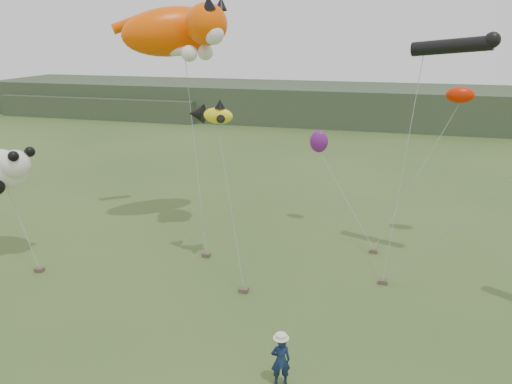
{
  "coord_description": "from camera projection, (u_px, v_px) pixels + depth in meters",
  "views": [
    {
      "loc": [
        3.85,
        -13.28,
        9.8
      ],
      "look_at": [
        -0.57,
        3.0,
        4.4
      ],
      "focal_mm": 35.0,
      "sensor_mm": 36.0,
      "label": 1
    }
  ],
  "objects": [
    {
      "name": "misc_kites",
      "position": [
        385.0,
        120.0,
        24.12
      ],
      "size": [
        7.53,
        1.22,
        3.56
      ],
      "color": "red",
      "rests_on": "ground"
    },
    {
      "name": "headland",
      "position": [
        329.0,
        104.0,
        57.42
      ],
      "size": [
        90.0,
        13.0,
        4.0
      ],
      "color": "#2D3D28",
      "rests_on": "ground"
    },
    {
      "name": "festival_attendant",
      "position": [
        281.0,
        360.0,
        14.38
      ],
      "size": [
        0.66,
        0.54,
        1.57
      ],
      "primitive_type": "imported",
      "rotation": [
        0.0,
        0.0,
        3.48
      ],
      "color": "#112041",
      "rests_on": "ground"
    },
    {
      "name": "sandbag_anchors",
      "position": [
        250.0,
        269.0,
        21.52
      ],
      "size": [
        14.64,
        6.02,
        0.18
      ],
      "color": "brown",
      "rests_on": "ground"
    },
    {
      "name": "ground",
      "position": [
        249.0,
        350.0,
        16.15
      ],
      "size": [
        120.0,
        120.0,
        0.0
      ],
      "primitive_type": "plane",
      "color": "#385123",
      "rests_on": "ground"
    },
    {
      "name": "fish_kite",
      "position": [
        210.0,
        114.0,
        20.56
      ],
      "size": [
        2.05,
        1.38,
        1.06
      ],
      "color": "yellow",
      "rests_on": "ground"
    },
    {
      "name": "cat_kite",
      "position": [
        180.0,
        31.0,
        23.9
      ],
      "size": [
        6.82,
        5.15,
        2.96
      ],
      "color": "#FB5100",
      "rests_on": "ground"
    },
    {
      "name": "panda_kite",
      "position": [
        1.0,
        169.0,
        22.02
      ],
      "size": [
        3.28,
        2.12,
        2.04
      ],
      "color": "white",
      "rests_on": "ground"
    }
  ]
}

